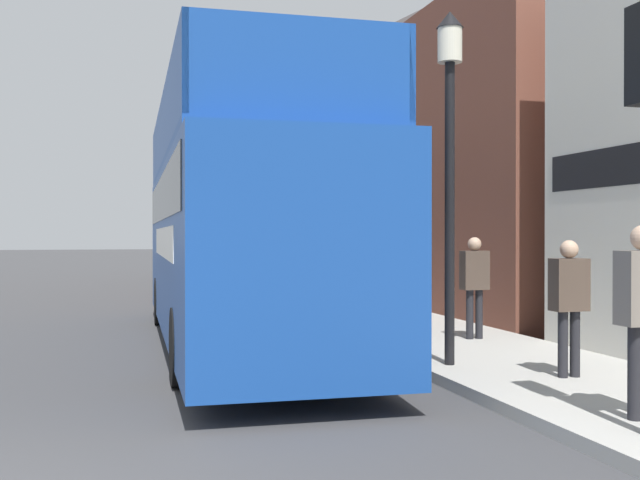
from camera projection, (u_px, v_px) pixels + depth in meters
ground_plane at (62, 290)px, 24.83m from camera, size 144.00×144.00×0.00m
sidewalk at (285, 291)px, 23.78m from camera, size 2.90×108.00×0.14m
brick_terrace_rear at (423, 150)px, 24.35m from camera, size 6.00×22.03×9.23m
tour_bus at (236, 233)px, 12.47m from camera, size 2.68×10.79×4.07m
parked_car_ahead_of_bus at (214, 275)px, 21.07m from camera, size 1.81×4.60×1.50m
pedestrian_second at (569, 295)px, 8.94m from camera, size 0.43×0.24×1.64m
pedestrian_third at (474, 278)px, 12.25m from camera, size 0.44×0.24×1.67m
lamp_post_nearest at (450, 121)px, 9.79m from camera, size 0.35×0.35×4.64m
lamp_post_second at (301, 171)px, 18.19m from camera, size 0.35×0.35×4.74m
lamp_post_third at (239, 186)px, 26.52m from camera, size 0.35×0.35×5.05m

